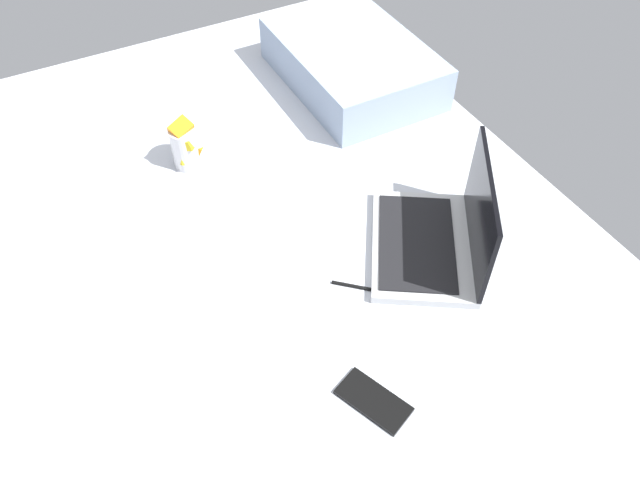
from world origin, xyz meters
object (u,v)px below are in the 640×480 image
Objects in this scene: laptop at (438,236)px; pillow at (352,63)px; snack_cup at (189,146)px.

laptop is 0.77× the size of pillow.
laptop is at bearing -13.95° from pillow.
snack_cup reaches higher than pillow.
laptop is 2.85× the size of snack_cup.
laptop reaches higher than pillow.
snack_cup is (-54.89, -38.81, 1.46)cm from laptop.
laptop is at bearing 35.26° from snack_cup.
pillow is (-12.50, 55.55, 0.63)cm from snack_cup.
snack_cup is 0.27× the size of pillow.
laptop reaches higher than snack_cup.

